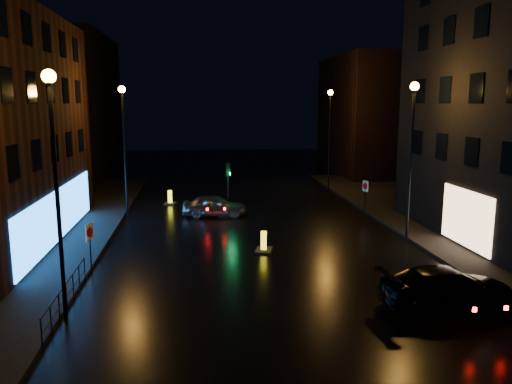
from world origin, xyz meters
TOP-DOWN VIEW (x-y plane):
  - ground at (0.00, 0.00)m, footprint 120.00×120.00m
  - pavement_right at (14.00, 8.00)m, footprint 12.00×44.00m
  - building_far_left at (-16.00, 35.00)m, footprint 8.00×16.00m
  - building_far_right at (15.00, 32.00)m, footprint 8.00×14.00m
  - street_lamp_lnear at (-7.80, -2.00)m, footprint 0.44×0.44m
  - street_lamp_lfar at (-7.80, 14.00)m, footprint 0.44×0.44m
  - street_lamp_rnear at (7.80, 6.00)m, footprint 0.44×0.44m
  - street_lamp_rfar at (7.80, 22.00)m, footprint 0.44×0.44m
  - traffic_signal at (-1.20, 14.00)m, footprint 1.40×2.40m
  - guard_railing at (-8.00, -1.00)m, footprint 0.05×6.04m
  - silver_hatchback at (-2.15, 13.39)m, footprint 4.27×2.01m
  - dark_sedan at (5.71, -2.36)m, footprint 5.11×2.36m
  - bollard_near at (-0.01, 5.21)m, footprint 1.06×1.33m
  - bollard_far at (-5.23, 17.76)m, footprint 0.96×1.27m
  - road_sign_left at (-7.90, 2.83)m, footprint 0.23×0.52m
  - road_sign_right at (7.90, 12.99)m, footprint 0.25×0.52m

SIDE VIEW (x-z plane):
  - ground at x=0.00m, z-range 0.00..0.00m
  - pavement_right at x=14.00m, z-range 0.00..0.15m
  - bollard_far at x=-5.23m, z-range -0.28..0.72m
  - bollard_near at x=-0.01m, z-range -0.29..0.74m
  - traffic_signal at x=-1.20m, z-range -1.22..2.23m
  - silver_hatchback at x=-2.15m, z-range 0.00..1.41m
  - dark_sedan at x=5.71m, z-range 0.00..1.45m
  - guard_railing at x=-8.00m, z-range 0.24..1.24m
  - road_sign_left at x=-7.90m, z-range 0.55..2.78m
  - road_sign_right at x=7.90m, z-range 0.55..2.78m
  - street_lamp_lnear at x=-7.80m, z-range 1.38..9.75m
  - street_lamp_lfar at x=-7.80m, z-range 1.38..9.75m
  - street_lamp_rnear at x=7.80m, z-range 1.38..9.75m
  - street_lamp_rfar at x=7.80m, z-range 1.38..9.75m
  - building_far_right at x=15.00m, z-range 0.00..12.00m
  - building_far_left at x=-16.00m, z-range 0.00..14.00m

